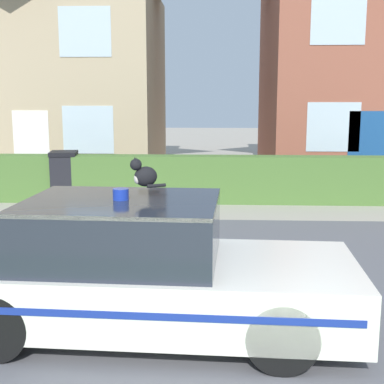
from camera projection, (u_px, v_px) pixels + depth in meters
The scene contains 7 objects.
road_strip at pixel (244, 274), 7.54m from camera, with size 28.00×6.66×0.01m, color #5B5B60.
garden_hedge at pixel (187, 179), 12.59m from camera, with size 10.00×0.54×1.11m, color #4C7233.
police_car at pixel (141, 270), 5.61m from camera, with size 4.38×1.94×1.53m.
cat at pixel (144, 175), 5.58m from camera, with size 0.37×0.25×0.31m.
house_left at pixel (43, 41), 16.83m from camera, with size 7.61×5.54×8.21m.
house_right at pixel (375, 36), 16.64m from camera, with size 7.01×6.53×8.50m.
wheelie_bin at pixel (64, 176), 12.74m from camera, with size 0.71×0.78×1.20m.
Camera 1 is at (-0.41, -2.90, 2.48)m, focal length 50.00 mm.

